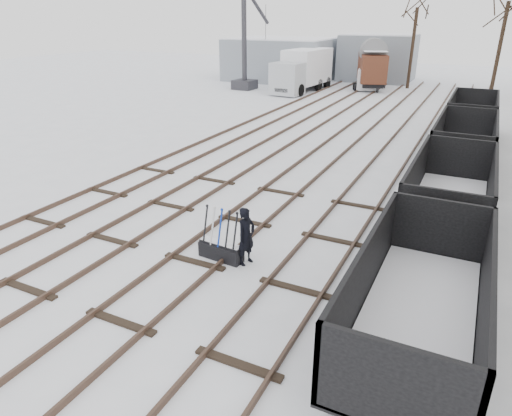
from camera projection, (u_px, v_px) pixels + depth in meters
The scene contains 16 objects.
ground at pixel (195, 263), 12.69m from camera, with size 120.00×120.00×0.00m, color white.
tracks at pixel (339, 144), 23.93m from camera, with size 13.90×52.00×0.16m.
shed_left at pixel (281, 59), 46.84m from camera, with size 10.00×8.00×4.10m.
shed_right at pixel (378, 57), 46.39m from camera, with size 7.00×6.00×4.50m.
ground_frame at pixel (221, 250), 12.79m from camera, with size 1.33×0.53×1.49m.
worker at pixel (246, 236), 12.36m from camera, with size 0.60×0.39×1.65m, color black.
freight_wagon_a at pixel (417, 317), 8.94m from camera, with size 2.31×5.77×2.36m.
freight_wagon_b at pixel (448, 205), 14.21m from camera, with size 2.31×5.77×2.36m.
freight_wagon_c at pixel (462, 153), 19.49m from camera, with size 2.31×5.77×2.36m.
freight_wagon_d at pixel (470, 123), 24.76m from camera, with size 2.31×5.77×2.36m.
box_van_wagon at pixel (372, 67), 40.54m from camera, with size 3.72×5.02×3.43m.
lorry at pixel (302, 70), 39.82m from camera, with size 3.06×7.91×3.51m.
panel_van at pixel (368, 78), 41.49m from camera, with size 2.63×4.48×1.85m.
crane at pixel (245, 61), 40.90m from camera, with size 1.92×5.37×9.16m.
tree_far_left at pixel (412, 49), 40.78m from camera, with size 0.30×0.30×6.87m, color black.
tree_far_right at pixel (499, 51), 35.84m from camera, with size 0.30×0.30×7.24m, color black.
Camera 1 is at (6.43, -9.16, 6.40)m, focal length 32.00 mm.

